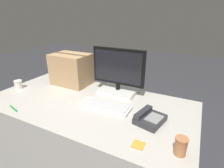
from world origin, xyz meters
TOP-DOWN VIEW (x-y plane):
  - ground_plane at (0.00, 0.00)m, footprint 12.00×12.00m
  - office_desk at (0.00, 0.00)m, footprint 1.80×0.90m
  - monitor at (0.16, 0.29)m, footprint 0.51×0.23m
  - keyboard at (0.18, -0.01)m, footprint 0.43×0.15m
  - desk_phone at (0.56, -0.05)m, footprint 0.21×0.24m
  - paper_cup_left at (-0.80, -0.07)m, footprint 0.08×0.08m
  - paper_cup_right at (0.80, -0.27)m, footprint 0.07×0.07m
  - spoon at (-0.21, -0.12)m, footprint 0.11×0.14m
  - cardboard_box at (-0.39, 0.29)m, footprint 0.40×0.28m
  - pen_marker at (-0.47, -0.37)m, footprint 0.13×0.04m
  - sticky_note_pad at (0.57, -0.31)m, footprint 0.07×0.07m

SIDE VIEW (x-z plane):
  - ground_plane at x=0.00m, z-range 0.00..0.00m
  - office_desk at x=0.00m, z-range 0.00..0.76m
  - spoon at x=-0.21m, z-range 0.76..0.76m
  - sticky_note_pad at x=0.57m, z-range 0.76..0.76m
  - pen_marker at x=-0.47m, z-range 0.76..0.77m
  - keyboard at x=0.18m, z-range 0.76..0.78m
  - desk_phone at x=0.56m, z-range 0.75..0.82m
  - paper_cup_left at x=-0.80m, z-range 0.76..0.84m
  - paper_cup_right at x=0.80m, z-range 0.76..0.86m
  - cardboard_box at x=-0.39m, z-range 0.75..1.08m
  - monitor at x=0.16m, z-range 0.72..1.15m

